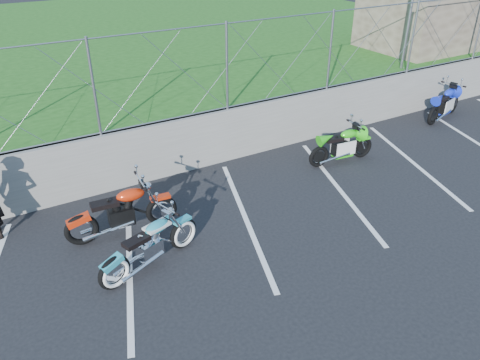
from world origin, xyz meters
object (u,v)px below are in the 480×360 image
sportbike_green (342,147)px  sportbike_blue (445,105)px  naked_orange (123,213)px  cruiser_turquoise (151,246)px

sportbike_green → sportbike_blue: (4.53, 0.66, 0.03)m
sportbike_blue → naked_orange: bearing=170.2°
sportbike_green → sportbike_blue: 4.58m
cruiser_turquoise → sportbike_green: (5.42, 1.39, -0.00)m
naked_orange → sportbike_green: (5.52, 0.24, -0.05)m
naked_orange → sportbike_blue: 10.09m
sportbike_green → sportbike_blue: size_ratio=0.96×
naked_orange → sportbike_blue: naked_orange is taller
naked_orange → cruiser_turquoise: bearing=-80.8°
naked_orange → sportbike_green: size_ratio=1.17×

